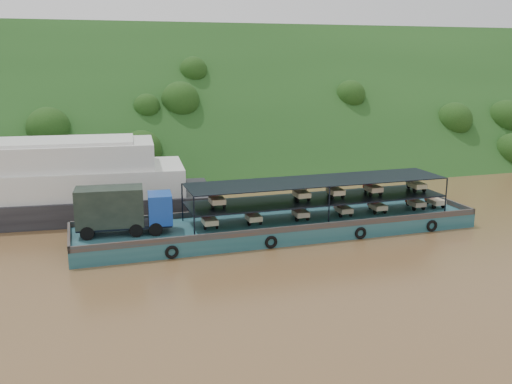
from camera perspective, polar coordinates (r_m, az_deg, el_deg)
name	(u,v)px	position (r m, az deg, el deg)	size (l,w,h in m)	color
ground	(288,233)	(49.98, 3.24, -4.17)	(160.00, 160.00, 0.00)	brown
hillside	(200,163)	(83.65, -5.60, 2.90)	(140.00, 28.00, 28.00)	#163714
cargo_barge	(262,221)	(49.03, 0.60, -2.96)	(35.00, 7.18, 5.01)	#16474F
passenger_ferry	(15,185)	(58.30, -22.93, 0.61)	(37.59, 12.74, 7.47)	black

